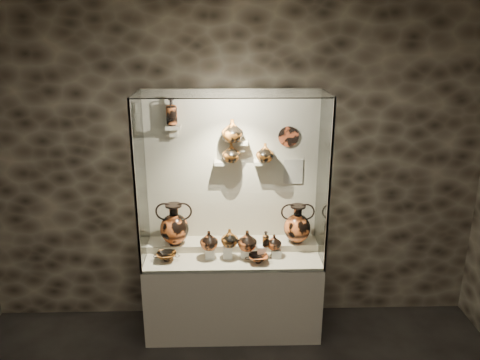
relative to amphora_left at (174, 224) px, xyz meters
name	(u,v)px	position (x,y,z in m)	size (l,w,h in m)	color
wall_back	(232,170)	(0.57, 0.20, 0.49)	(5.00, 0.02, 3.20)	black
plinth	(233,294)	(0.57, -0.12, -0.71)	(1.70, 0.60, 0.80)	#BCB197
front_tier	(233,256)	(0.57, -0.12, -0.30)	(1.68, 0.58, 0.03)	#B8AA8F
rear_tier	(233,245)	(0.57, 0.05, -0.26)	(1.70, 0.25, 0.10)	#B8AA8F
back_panel	(232,170)	(0.57, 0.19, 0.49)	(1.70, 0.03, 1.60)	#BCB197
glass_front	(233,191)	(0.57, -0.42, 0.49)	(1.70, 0.01, 1.60)	white
glass_left	(140,181)	(-0.28, -0.12, 0.49)	(0.01, 0.60, 1.60)	white
glass_right	(323,179)	(1.42, -0.12, 0.49)	(0.01, 0.60, 1.60)	white
glass_top	(232,93)	(0.57, -0.12, 1.28)	(1.70, 0.60, 0.01)	white
frame_post_left	(135,192)	(-0.27, -0.41, 0.49)	(0.02, 0.02, 1.60)	gray
frame_post_right	(329,190)	(1.41, -0.41, 0.49)	(0.02, 0.02, 1.60)	gray
pedestal_a	(210,253)	(0.35, -0.17, -0.23)	(0.09, 0.09, 0.10)	silver
pedestal_b	(228,251)	(0.52, -0.17, -0.22)	(0.09, 0.09, 0.13)	silver
pedestal_c	(245,253)	(0.69, -0.17, -0.24)	(0.09, 0.09, 0.09)	silver
pedestal_d	(262,251)	(0.85, -0.17, -0.22)	(0.09, 0.09, 0.12)	silver
pedestal_e	(276,253)	(0.99, -0.17, -0.24)	(0.09, 0.09, 0.08)	silver
bracket_ul	(173,127)	(0.02, 0.12, 0.94)	(0.14, 0.12, 0.04)	#BCB197
bracket_ca	(222,163)	(0.47, 0.12, 0.59)	(0.14, 0.12, 0.04)	#BCB197
bracket_cb	(242,142)	(0.67, 0.12, 0.79)	(0.10, 0.12, 0.04)	#BCB197
bracket_cc	(261,162)	(0.85, 0.12, 0.59)	(0.14, 0.12, 0.04)	#BCB197
amphora_left	(174,224)	(0.00, 0.00, 0.00)	(0.34, 0.34, 0.42)	#D35F28
amphora_right	(297,224)	(1.21, 0.01, -0.01)	(0.32, 0.32, 0.40)	#D35F28
jug_a	(209,240)	(0.34, -0.18, -0.09)	(0.17, 0.17, 0.18)	#D35F28
jug_b	(230,238)	(0.54, -0.19, -0.07)	(0.17, 0.17, 0.17)	#AA5C1E
jug_c	(247,240)	(0.71, -0.19, -0.09)	(0.19, 0.19, 0.20)	#D35F28
jug_e	(274,242)	(0.97, -0.16, -0.13)	(0.14, 0.14, 0.15)	#D35F28
lekythos_small	(266,238)	(0.88, -0.19, -0.07)	(0.08, 0.08, 0.17)	#AA5C1E
kylix_left	(166,256)	(-0.06, -0.21, -0.23)	(0.24, 0.20, 0.10)	#AA5C1E
kylix_right	(258,258)	(0.81, -0.28, -0.23)	(0.24, 0.20, 0.09)	#D35F28
lekythos_tall	(172,110)	(0.01, 0.11, 1.10)	(0.11, 0.11, 0.28)	#D35F28
ovoid_vase_a	(231,153)	(0.56, 0.08, 0.70)	(0.17, 0.17, 0.18)	#AA5C1E
ovoid_vase_b	(232,131)	(0.57, 0.07, 0.91)	(0.21, 0.21, 0.21)	#AA5C1E
ovoid_vase_c	(265,153)	(0.88, 0.08, 0.70)	(0.17, 0.17, 0.18)	#AA5C1E
wall_plate	(288,137)	(1.12, 0.17, 0.83)	(0.20, 0.20, 0.02)	#B64723
info_placard	(293,172)	(1.17, 0.17, 0.48)	(0.19, 0.01, 0.25)	beige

